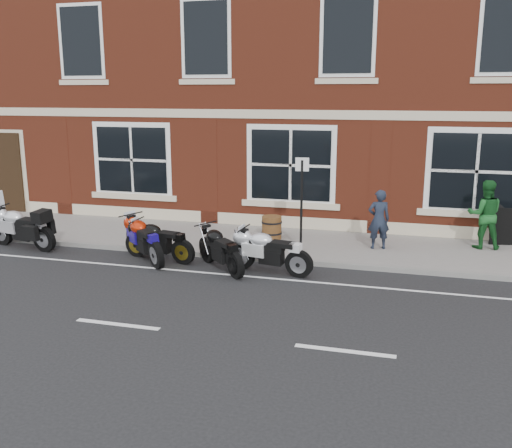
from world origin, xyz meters
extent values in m
plane|color=black|center=(0.00, 0.00, 0.00)|extent=(80.00, 80.00, 0.00)
cube|color=slate|center=(0.00, 3.00, 0.06)|extent=(30.00, 3.00, 0.12)
cube|color=slate|center=(0.00, 1.42, 0.06)|extent=(30.00, 0.16, 0.12)
cube|color=maroon|center=(0.00, 10.50, 6.00)|extent=(24.00, 12.00, 12.00)
cylinder|color=black|center=(-5.63, 1.08, 0.34)|extent=(0.69, 0.27, 0.68)
cylinder|color=black|center=(-4.12, 0.78, 0.34)|extent=(0.69, 0.27, 0.68)
cube|color=black|center=(-4.93, 0.94, 0.70)|extent=(0.88, 0.42, 0.23)
ellipsoid|color=silver|center=(-5.09, 0.98, 0.83)|extent=(0.66, 0.49, 0.34)
cube|color=black|center=(-4.51, 0.86, 0.79)|extent=(0.63, 0.38, 0.11)
cube|color=silver|center=(-5.61, 1.08, 1.22)|extent=(0.13, 0.45, 0.48)
cylinder|color=black|center=(-1.83, 1.25, 0.33)|extent=(0.58, 0.55, 0.67)
cylinder|color=black|center=(-0.72, 0.22, 0.33)|extent=(0.58, 0.55, 0.67)
cube|color=black|center=(-1.31, 0.77, 0.69)|extent=(0.78, 0.75, 0.23)
ellipsoid|color=#A91F07|center=(-1.42, 0.88, 0.81)|extent=(0.68, 0.67, 0.33)
cube|color=black|center=(-1.01, 0.49, 0.77)|extent=(0.60, 0.59, 0.10)
cylinder|color=black|center=(-1.63, 1.00, 0.31)|extent=(0.62, 0.25, 0.61)
cylinder|color=black|center=(-0.27, 0.72, 0.31)|extent=(0.62, 0.25, 0.61)
cube|color=black|center=(-1.00, 0.87, 0.63)|extent=(0.80, 0.38, 0.21)
ellipsoid|color=black|center=(-1.14, 0.90, 0.75)|extent=(0.59, 0.45, 0.31)
cube|color=black|center=(-0.62, 0.79, 0.71)|extent=(0.57, 0.35, 0.10)
cylinder|color=black|center=(1.18, 0.74, 0.32)|extent=(0.65, 0.25, 0.63)
cylinder|color=black|center=(2.59, 0.46, 0.32)|extent=(0.65, 0.25, 0.63)
cube|color=black|center=(1.83, 0.61, 0.65)|extent=(0.82, 0.39, 0.22)
ellipsoid|color=silver|center=(1.69, 0.64, 0.77)|extent=(0.61, 0.46, 0.32)
cube|color=black|center=(2.22, 0.53, 0.73)|extent=(0.58, 0.36, 0.10)
cylinder|color=black|center=(0.24, 1.01, 0.31)|extent=(0.54, 0.53, 0.63)
cylinder|color=black|center=(1.26, 0.02, 0.31)|extent=(0.54, 0.53, 0.63)
cube|color=black|center=(0.72, 0.55, 0.65)|extent=(0.73, 0.72, 0.22)
ellipsoid|color=black|center=(0.61, 0.65, 0.77)|extent=(0.64, 0.64, 0.31)
cube|color=black|center=(1.00, 0.27, 0.73)|extent=(0.56, 0.56, 0.10)
imported|color=#1A2130|center=(4.12, 2.91, 0.88)|extent=(0.63, 0.49, 1.52)
imported|color=#17511F|center=(6.70, 3.68, 1.00)|extent=(0.90, 0.72, 1.75)
cylinder|color=#532B16|center=(1.28, 3.19, 0.43)|extent=(0.53, 0.53, 0.62)
cylinder|color=black|center=(1.28, 3.19, 0.28)|extent=(0.56, 0.56, 0.04)
cylinder|color=black|center=(1.28, 3.19, 0.58)|extent=(0.56, 0.56, 0.04)
cylinder|color=black|center=(2.27, 2.20, 1.26)|extent=(0.06, 0.06, 2.28)
cube|color=silver|center=(2.27, 2.20, 2.29)|extent=(0.33, 0.06, 0.33)
camera|label=1|loc=(4.86, -11.42, 4.00)|focal=40.00mm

